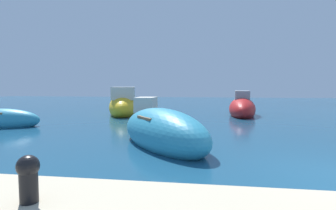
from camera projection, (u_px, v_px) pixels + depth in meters
moored_boat_0 at (163, 132)px, 9.16m from camera, size 4.46×5.10×1.66m
moored_boat_1 at (242, 108)px, 18.45m from camera, size 2.21×5.04×2.05m
moored_boat_4 at (124, 105)px, 19.35m from camera, size 3.47×6.35×2.39m
moored_boat_6 at (147, 116)px, 14.06m from camera, size 1.41×3.47×1.73m
mooring_bollard at (28, 176)px, 3.57m from camera, size 0.30×0.30×0.65m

